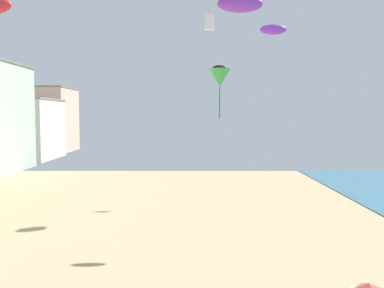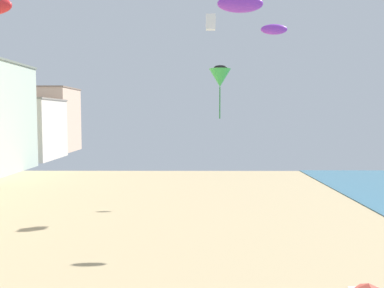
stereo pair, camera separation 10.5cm
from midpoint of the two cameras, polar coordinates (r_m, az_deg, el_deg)
The scene contains 7 objects.
boardwalk_hotel_distant at distance 86.94m, azimuth -23.21°, elevation 1.91°, with size 15.68×14.80×11.62m.
boardwalk_hotel_furthest at distance 101.86m, azimuth -19.68°, elevation 3.15°, with size 12.88×14.31×14.73m.
kite_purple_parafoil at distance 22.66m, azimuth 6.45°, elevation 18.54°, with size 2.36×0.66×0.92m.
kite_black_parafoil at distance 43.18m, azimuth 3.69°, elevation 10.38°, with size 1.36×0.38×0.53m.
kite_purple_parafoil_2 at distance 31.62m, azimuth 10.96°, elevation 15.14°, with size 1.92×0.53×0.75m.
kite_green_delta at distance 22.18m, azimuth 3.68°, elevation 9.01°, with size 1.15×1.15×2.61m.
kite_white_box at distance 39.92m, azimuth 2.35°, elevation 16.31°, with size 0.86×0.86×1.35m.
Camera 1 is at (5.06, -3.12, 8.68)m, focal length 38.97 mm.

